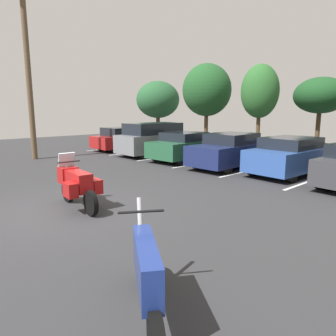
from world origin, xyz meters
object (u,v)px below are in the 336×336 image
object	(u,v)px
car_grey	(155,139)
utility_pole	(28,67)
motorcycle_touring	(76,183)
car_navy	(233,150)
car_green	(188,146)
motorcycle_second	(147,277)
car_red	(127,139)
car_blue	(292,156)

from	to	relation	value
car_grey	utility_pole	bearing A→B (deg)	-117.75
motorcycle_touring	car_navy	world-z (taller)	car_navy
motorcycle_touring	car_green	bearing A→B (deg)	114.48
motorcycle_touring	car_grey	bearing A→B (deg)	127.98
motorcycle_second	car_red	world-z (taller)	car_red
car_grey	car_green	world-z (taller)	car_grey
motorcycle_second	motorcycle_touring	bearing A→B (deg)	162.96
motorcycle_touring	car_green	world-z (taller)	car_green
car_red	motorcycle_touring	bearing A→B (deg)	-41.12
car_grey	utility_pole	size ratio (longest dim) A/B	0.52
car_navy	utility_pole	xyz separation A→B (m)	(-8.26, -5.89, 3.91)
motorcycle_second	car_navy	distance (m)	11.05
car_blue	car_grey	bearing A→B (deg)	-176.35
car_navy	car_blue	distance (m)	2.60
motorcycle_second	car_green	xyz separation A→B (m)	(-8.36, 9.34, 0.12)
car_grey	car_navy	size ratio (longest dim) A/B	0.96
motorcycle_second	car_grey	bearing A→B (deg)	139.50
car_green	motorcycle_second	bearing A→B (deg)	-48.16
car_red	car_blue	xyz separation A→B (m)	(10.80, 0.41, 0.02)
motorcycle_second	car_blue	bearing A→B (deg)	107.36
utility_pole	car_green	bearing A→B (deg)	45.91
car_red	car_grey	distance (m)	2.97
motorcycle_second	utility_pole	bearing A→B (deg)	165.49
motorcycle_touring	car_grey	distance (m)	9.97
car_navy	car_red	bearing A→B (deg)	-179.40
car_red	car_grey	bearing A→B (deg)	-1.72
car_green	car_navy	xyz separation A→B (m)	(2.71, 0.16, 0.03)
car_red	motorcycle_second	bearing A→B (deg)	-34.14
car_blue	car_green	bearing A→B (deg)	-174.79
car_red	utility_pole	size ratio (longest dim) A/B	0.50
car_grey	car_green	size ratio (longest dim) A/B	1.02
car_red	car_navy	size ratio (longest dim) A/B	0.93
car_green	car_blue	world-z (taller)	car_blue
motorcycle_touring	car_blue	bearing A→B (deg)	78.46
motorcycle_touring	car_blue	xyz separation A→B (m)	(1.71, 8.35, 0.09)
motorcycle_second	utility_pole	size ratio (longest dim) A/B	0.23
motorcycle_second	car_navy	xyz separation A→B (m)	(-5.65, 9.49, 0.14)
car_green	utility_pole	size ratio (longest dim) A/B	0.51
car_grey	car_green	distance (m)	2.56
motorcycle_second	car_red	size ratio (longest dim) A/B	0.45
motorcycle_touring	car_green	distance (m)	8.65
motorcycle_second	utility_pole	xyz separation A→B (m)	(-13.91, 3.60, 4.05)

